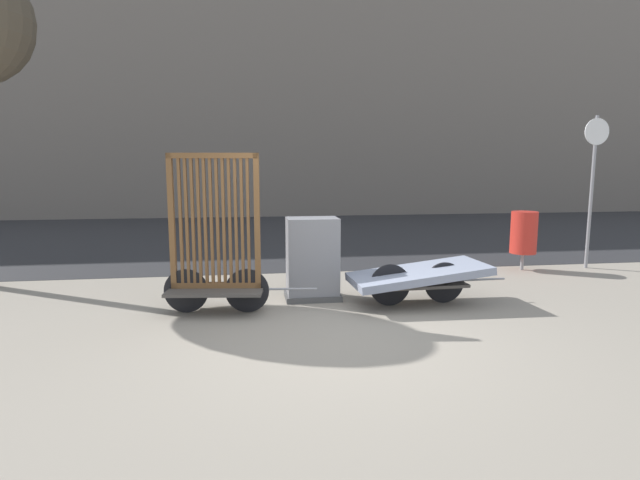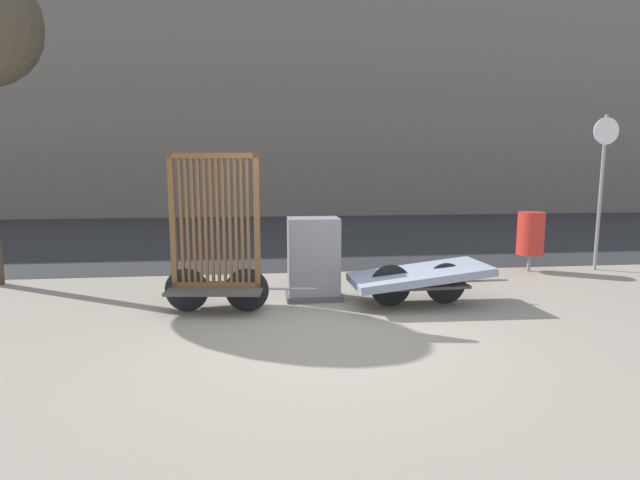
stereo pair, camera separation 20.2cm
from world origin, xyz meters
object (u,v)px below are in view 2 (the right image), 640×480
object	(u,v)px
bike_cart_with_bedframe	(216,254)
utility_cabinet	(313,261)
trash_bin	(531,233)
sign_post	(602,174)
bike_cart_with_mattress	(419,277)

from	to	relation	value
bike_cart_with_bedframe	utility_cabinet	xyz separation A→B (m)	(1.32, 0.50, -0.22)
trash_bin	sign_post	xyz separation A→B (m)	(1.30, -0.01, 1.06)
utility_cabinet	trash_bin	world-z (taller)	utility_cabinet
bike_cart_with_bedframe	sign_post	world-z (taller)	sign_post
trash_bin	bike_cart_with_bedframe	bearing A→B (deg)	-160.17
sign_post	utility_cabinet	bearing A→B (deg)	-165.00
utility_cabinet	trash_bin	xyz separation A→B (m)	(4.11, 1.46, 0.15)
bike_cart_with_bedframe	sign_post	bearing A→B (deg)	23.48
bike_cart_with_bedframe	bike_cart_with_mattress	xyz separation A→B (m)	(2.73, 0.00, -0.37)
bike_cart_with_mattress	trash_bin	world-z (taller)	trash_bin
utility_cabinet	trash_bin	bearing A→B (deg)	19.52
bike_cart_with_mattress	sign_post	size ratio (longest dim) A/B	0.80
bike_cart_with_bedframe	bike_cart_with_mattress	bearing A→B (deg)	7.32
bike_cart_with_mattress	utility_cabinet	bearing A→B (deg)	158.21
trash_bin	sign_post	world-z (taller)	sign_post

